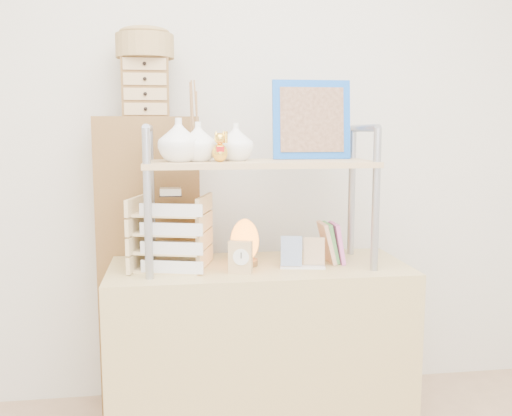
{
  "coord_description": "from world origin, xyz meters",
  "views": [
    {
      "loc": [
        -0.34,
        -1.03,
        1.29
      ],
      "look_at": [
        -0.01,
        1.2,
        0.98
      ],
      "focal_mm": 40.0,
      "sensor_mm": 36.0,
      "label": 1
    }
  ],
  "objects": [
    {
      "name": "postcard_stand",
      "position": [
        0.16,
        1.13,
        0.79
      ],
      "size": [
        0.18,
        0.08,
        0.13
      ],
      "color": "white",
      "rests_on": "desk"
    },
    {
      "name": "desk_clock",
      "position": [
        -0.09,
        1.08,
        0.81
      ],
      "size": [
        0.1,
        0.06,
        0.13
      ],
      "color": "tan",
      "rests_on": "desk"
    },
    {
      "name": "hutch",
      "position": [
        -0.07,
        1.21,
        1.2
      ],
      "size": [
        0.9,
        0.34,
        0.75
      ],
      "color": "#9599A3",
      "rests_on": "desk"
    },
    {
      "name": "desk",
      "position": [
        0.0,
        1.2,
        0.38
      ],
      "size": [
        1.2,
        0.5,
        0.75
      ],
      "primitive_type": "cube",
      "color": "tan",
      "rests_on": "ground"
    },
    {
      "name": "letter_tray",
      "position": [
        -0.35,
        1.2,
        0.88
      ],
      "size": [
        0.32,
        0.31,
        0.32
      ],
      "color": "#D0B97D",
      "rests_on": "desk"
    },
    {
      "name": "woven_basket",
      "position": [
        -0.45,
        1.55,
        1.65
      ],
      "size": [
        0.25,
        0.25,
        0.1
      ],
      "primitive_type": "cylinder",
      "color": "olive",
      "rests_on": "drawer_chest"
    },
    {
      "name": "salt_lamp",
      "position": [
        -0.06,
        1.21,
        0.85
      ],
      "size": [
        0.12,
        0.12,
        0.19
      ],
      "color": "brown",
      "rests_on": "desk"
    },
    {
      "name": "drawer_chest",
      "position": [
        -0.45,
        1.55,
        1.48
      ],
      "size": [
        0.2,
        0.16,
        0.25
      ],
      "color": "brown",
      "rests_on": "cabinet"
    },
    {
      "name": "cabinet",
      "position": [
        -0.45,
        1.57,
        0.68
      ],
      "size": [
        0.45,
        0.24,
        1.35
      ],
      "primitive_type": "cube",
      "rotation": [
        0.0,
        0.0,
        -0.01
      ],
      "color": "brown",
      "rests_on": "ground"
    }
  ]
}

